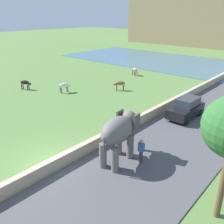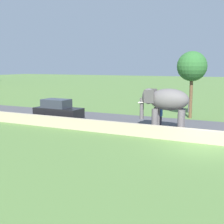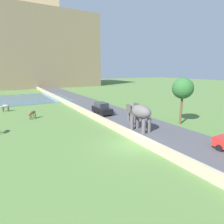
# 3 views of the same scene
# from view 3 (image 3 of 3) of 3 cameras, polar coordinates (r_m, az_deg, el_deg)

# --- Properties ---
(ground_plane) EXTENTS (220.00, 220.00, 0.00)m
(ground_plane) POSITION_cam_3_polar(r_m,az_deg,el_deg) (17.18, 5.31, -10.24)
(ground_plane) COLOR #567A3D
(road_surface) EXTENTS (7.00, 120.00, 0.06)m
(road_surface) POSITION_cam_3_polar(r_m,az_deg,el_deg) (36.41, -6.53, 2.16)
(road_surface) COLOR #4C4C51
(road_surface) RESTS_ON ground
(barrier_wall) EXTENTS (0.40, 110.00, 0.80)m
(barrier_wall) POSITION_cam_3_polar(r_m,az_deg,el_deg) (33.16, -11.18, 1.59)
(barrier_wall) COLOR tan
(barrier_wall) RESTS_ON ground
(hill_distant) EXTENTS (64.00, 28.00, 27.51)m
(hill_distant) POSITION_cam_3_polar(r_m,az_deg,el_deg) (84.26, -29.02, 16.07)
(hill_distant) COLOR #897556
(hill_distant) RESTS_ON ground
(fort_on_hill) EXTENTS (38.78, 8.00, 7.81)m
(fort_on_hill) POSITION_cam_3_polar(r_m,az_deg,el_deg) (87.29, -30.26, 27.07)
(fort_on_hill) COLOR tan
(fort_on_hill) RESTS_ON hill_distant
(elephant) EXTENTS (1.77, 3.56, 2.99)m
(elephant) POSITION_cam_3_polar(r_m,az_deg,el_deg) (20.81, 8.24, -0.30)
(elephant) COLOR #605B5B
(elephant) RESTS_ON ground
(person_beside_elephant) EXTENTS (0.36, 0.22, 1.63)m
(person_beside_elephant) POSITION_cam_3_polar(r_m,az_deg,el_deg) (22.33, 9.39, -2.52)
(person_beside_elephant) COLOR #33333D
(person_beside_elephant) RESTS_ON ground
(car_black) EXTENTS (1.84, 4.02, 1.80)m
(car_black) POSITION_cam_3_polar(r_m,az_deg,el_deg) (28.57, -3.10, 1.05)
(car_black) COLOR black
(car_black) RESTS_ON ground
(cow_grey) EXTENTS (1.41, 0.82, 1.15)m
(cow_grey) POSITION_cam_3_polar(r_m,az_deg,el_deg) (35.10, -29.66, 1.48)
(cow_grey) COLOR gray
(cow_grey) RESTS_ON ground
(cow_brown) EXTENTS (1.25, 1.18, 1.15)m
(cow_brown) POSITION_cam_3_polar(r_m,az_deg,el_deg) (28.17, -23.00, -0.26)
(cow_brown) COLOR brown
(cow_brown) RESTS_ON ground
(tree_near) EXTENTS (2.54, 2.54, 5.75)m
(tree_near) POSITION_cam_3_polar(r_m,az_deg,el_deg) (24.42, 20.67, 6.64)
(tree_near) COLOR brown
(tree_near) RESTS_ON ground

